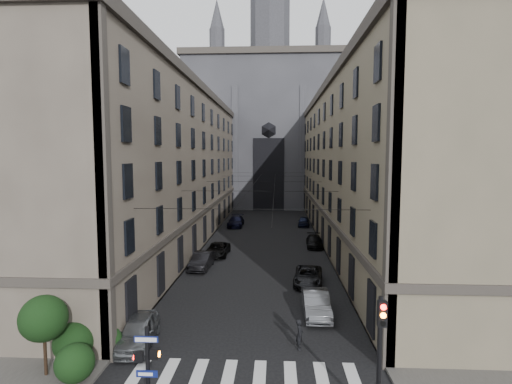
% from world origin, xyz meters
% --- Properties ---
extents(sidewalk_left, '(7.00, 80.00, 0.15)m').
position_xyz_m(sidewalk_left, '(-10.50, 36.00, 0.07)').
color(sidewalk_left, '#383533').
rests_on(sidewalk_left, ground).
extents(sidewalk_right, '(7.00, 80.00, 0.15)m').
position_xyz_m(sidewalk_right, '(10.50, 36.00, 0.07)').
color(sidewalk_right, '#383533').
rests_on(sidewalk_right, ground).
extents(zebra_crossing, '(11.00, 3.20, 0.01)m').
position_xyz_m(zebra_crossing, '(0.00, 5.00, 0.01)').
color(zebra_crossing, beige).
rests_on(zebra_crossing, ground).
extents(building_left, '(13.60, 60.60, 18.85)m').
position_xyz_m(building_left, '(-13.44, 36.00, 9.34)').
color(building_left, '#4E453B').
rests_on(building_left, ground).
extents(building_right, '(13.60, 60.60, 18.85)m').
position_xyz_m(building_right, '(13.44, 36.00, 9.34)').
color(building_right, brown).
rests_on(building_right, ground).
extents(gothic_tower, '(35.00, 23.00, 58.00)m').
position_xyz_m(gothic_tower, '(0.00, 74.96, 17.80)').
color(gothic_tower, '#2D2D33').
rests_on(gothic_tower, ground).
extents(pedestrian_signal_left, '(1.02, 0.38, 4.00)m').
position_xyz_m(pedestrian_signal_left, '(-3.51, 1.50, 2.32)').
color(pedestrian_signal_left, black).
rests_on(pedestrian_signal_left, ground).
extents(traffic_light_right, '(0.34, 0.50, 5.20)m').
position_xyz_m(traffic_light_right, '(5.60, 1.92, 3.29)').
color(traffic_light_right, black).
rests_on(traffic_light_right, ground).
extents(shrub_cluster, '(3.90, 4.40, 3.90)m').
position_xyz_m(shrub_cluster, '(-8.72, 5.01, 1.80)').
color(shrub_cluster, black).
rests_on(shrub_cluster, sidewalk_left).
extents(tram_wires, '(14.00, 60.00, 0.43)m').
position_xyz_m(tram_wires, '(0.00, 35.63, 7.25)').
color(tram_wires, black).
rests_on(tram_wires, ground).
extents(car_left_near, '(2.44, 4.91, 1.61)m').
position_xyz_m(car_left_near, '(-6.20, 8.00, 0.80)').
color(car_left_near, slate).
rests_on(car_left_near, ground).
extents(car_left_midnear, '(1.91, 4.74, 1.53)m').
position_xyz_m(car_left_midnear, '(-5.46, 23.31, 0.77)').
color(car_left_midnear, black).
rests_on(car_left_midnear, ground).
extents(car_left_midfar, '(2.35, 4.90, 1.35)m').
position_xyz_m(car_left_midfar, '(-4.70, 28.23, 0.67)').
color(car_left_midfar, black).
rests_on(car_left_midfar, ground).
extents(car_left_far, '(2.27, 5.41, 1.56)m').
position_xyz_m(car_left_far, '(-4.55, 45.88, 0.78)').
color(car_left_far, black).
rests_on(car_left_far, ground).
extents(car_right_near, '(1.71, 4.86, 1.60)m').
position_xyz_m(car_right_near, '(4.20, 12.73, 0.80)').
color(car_right_near, slate).
rests_on(car_right_near, ground).
extents(car_right_midnear, '(2.84, 5.15, 1.37)m').
position_xyz_m(car_right_midnear, '(4.20, 19.29, 0.68)').
color(car_right_midnear, black).
rests_on(car_right_midnear, ground).
extents(car_right_midfar, '(2.05, 4.66, 1.33)m').
position_xyz_m(car_right_midfar, '(6.00, 32.86, 0.67)').
color(car_right_midfar, black).
rests_on(car_right_midfar, ground).
extents(car_right_far, '(2.08, 4.26, 1.40)m').
position_xyz_m(car_right_far, '(5.70, 46.74, 0.70)').
color(car_right_far, black).
rests_on(car_right_far, ground).
extents(pedestrian, '(0.46, 0.65, 1.67)m').
position_xyz_m(pedestrian, '(2.84, 8.00, 0.83)').
color(pedestrian, black).
rests_on(pedestrian, ground).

